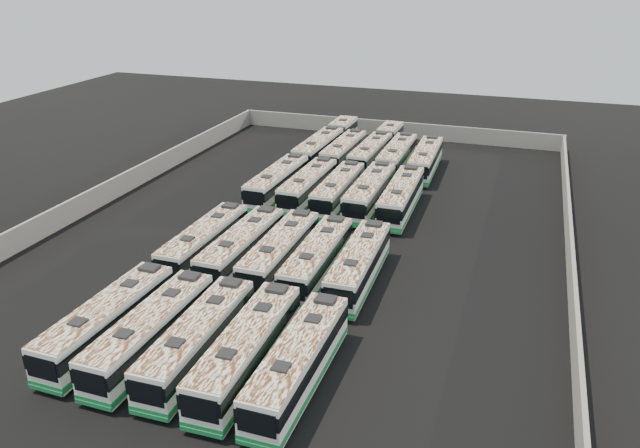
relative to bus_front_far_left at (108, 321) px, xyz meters
The scene contains 22 objects.
ground 20.92m from the bus_front_far_left, 72.61° to the left, with size 140.00×140.00×0.00m, color black.
perimeter_wall 20.86m from the bus_front_far_left, 72.61° to the left, with size 45.20×73.20×2.20m.
bus_front_far_left is the anchor object (origin of this frame).
bus_front_left 3.35m from the bus_front_far_left, ahead, with size 2.62×11.74×3.30m.
bus_front_center 6.54m from the bus_front_far_left, ahead, with size 2.67×11.64×3.27m.
bus_front_right 9.85m from the bus_front_far_left, ahead, with size 2.75×11.97×3.36m.
bus_front_far_right 13.16m from the bus_front_far_left, ahead, with size 2.53×11.71×3.30m.
bus_midfront_far_left 12.83m from the bus_front_far_left, 90.11° to the left, with size 2.53×11.51×3.24m.
bus_midfront_left 13.28m from the bus_front_far_left, 75.39° to the left, with size 2.64×11.71×3.29m.
bus_midfront_center 14.56m from the bus_front_far_left, 62.82° to the left, with size 2.57×11.80×3.32m.
bus_midfront_right 16.17m from the bus_front_far_left, 52.70° to the left, with size 2.55×11.60×3.26m.
bus_midfront_far_right 18.41m from the bus_front_far_left, 44.47° to the left, with size 2.72×11.63×3.26m.
bus_midback_far_left 28.52m from the bus_front_far_left, 90.04° to the left, with size 2.70×11.78×3.31m.
bus_midback_left 28.75m from the bus_front_far_left, 83.28° to the left, with size 2.61×11.55×3.24m.
bus_midback_center 29.14m from the bus_front_far_left, 76.79° to the left, with size 2.45×11.39×3.21m.
bus_midback_right 30.19m from the bus_front_far_left, 70.85° to the left, with size 2.53×11.92×3.36m.
bus_midback_far_right 31.18m from the bus_front_far_left, 65.13° to the left, with size 2.70×11.88×3.33m.
bus_back_far_left 44.53m from the bus_front_far_left, 89.82° to the left, with size 2.83×18.41×3.33m.
bus_back_left 41.73m from the bus_front_far_left, 85.53° to the left, with size 2.61×11.41×3.20m.
bus_back_center 45.09m from the bus_front_far_left, 81.53° to the left, with size 2.86×17.72×3.20m.
bus_back_right 42.67m from the bus_front_far_left, 76.73° to the left, with size 2.48×11.74×3.31m.
bus_back_far_right 43.44m from the bus_front_far_left, 72.30° to the left, with size 2.74×11.64×3.26m.
Camera 1 is at (17.80, -48.02, 23.15)m, focal length 35.00 mm.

